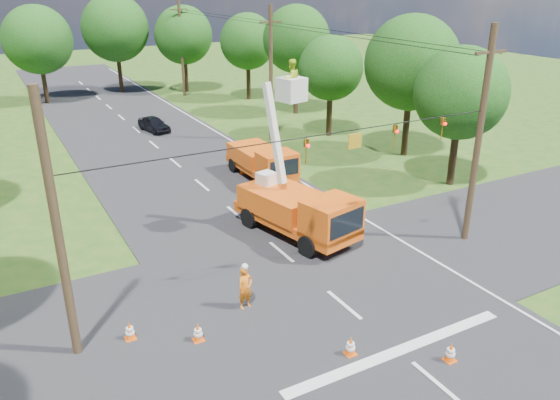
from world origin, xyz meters
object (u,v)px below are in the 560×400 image
tree_far_b (115,28)px  tree_far_c (183,35)px  traffic_cone_2 (272,216)px  traffic_cone_4 (198,332)px  ground_worker (245,288)px  traffic_cone_0 (351,346)px  bucket_truck (298,202)px  tree_far_a (38,40)px  distant_car (154,124)px  pole_right_far (181,47)px  pole_right_near (479,137)px  tree_right_e (248,42)px  tree_right_b (412,63)px  second_truck (263,161)px  traffic_cone_1 (451,352)px  traffic_cone_6 (242,169)px  tree_right_c (331,68)px  tree_right_a (461,93)px  pole_left (58,232)px  tree_right_d (296,39)px  traffic_cone_3 (271,195)px  pole_right_mid (271,74)px  traffic_cone_5 (130,331)px

tree_far_b → tree_far_c: size_ratio=1.12×
traffic_cone_2 → traffic_cone_4: (-6.90, -7.54, 0.00)m
ground_worker → traffic_cone_0: (1.84, -4.24, -0.52)m
bucket_truck → tree_far_a: 39.55m
distant_car → pole_right_far: pole_right_far is taller
pole_right_near → tree_right_e: bearing=81.4°
pole_right_far → tree_right_b: bearing=-76.9°
second_truck → traffic_cone_1: second_truck is taller
traffic_cone_6 → tree_right_e: size_ratio=0.08×
second_truck → tree_right_c: 12.24m
second_truck → tree_right_b: 12.37m
pole_right_near → traffic_cone_6: bearing=111.3°
traffic_cone_1 → tree_right_a: (12.35, 12.38, 5.20)m
pole_right_far → tree_right_c: 21.52m
tree_right_a → tree_right_b: (1.50, 6.00, 0.87)m
pole_right_far → tree_right_c: pole_right_far is taller
tree_right_c → tree_right_b: bearing=-75.6°
pole_left → tree_right_c: pole_left is taller
bucket_truck → traffic_cone_6: 9.77m
tree_right_a → tree_right_c: 13.01m
distant_car → tree_far_a: size_ratio=0.38×
pole_left → tree_right_a: size_ratio=1.09×
ground_worker → tree_right_d: tree_right_d is taller
tree_right_b → distant_car: bearing=132.7°
traffic_cone_3 → pole_right_mid: bearing=62.1°
traffic_cone_5 → tree_far_c: (17.26, 42.14, 5.70)m
traffic_cone_0 → traffic_cone_5: (-6.23, 4.40, 0.00)m
second_truck → traffic_cone_6: 1.83m
traffic_cone_3 → traffic_cone_6: size_ratio=1.00×
tree_far_b → tree_right_e: bearing=-42.8°
distant_car → traffic_cone_2: distant_car is taller
ground_worker → tree_right_b: tree_right_b is taller
distant_car → traffic_cone_1: (-0.10, -33.29, -0.26)m
traffic_cone_6 → tree_right_e: tree_right_e is taller
traffic_cone_3 → tree_right_b: (12.45, 3.23, 6.08)m
traffic_cone_1 → tree_right_e: 43.61m
pole_right_far → tree_right_d: (6.30, -13.00, 1.57)m
tree_right_b → pole_left: bearing=-153.9°
pole_left → tree_right_b: size_ratio=0.93×
pole_right_far → tree_far_a: bearing=167.5°
bucket_truck → traffic_cone_1: bucket_truck is taller
traffic_cone_2 → tree_right_c: bearing=46.9°
tree_right_e → tree_far_c: size_ratio=0.94×
traffic_cone_1 → tree_far_a: bearing=97.1°
traffic_cone_1 → traffic_cone_2: size_ratio=1.00×
bucket_truck → pole_right_mid: size_ratio=0.84×
traffic_cone_6 → tree_right_c: bearing=27.2°
ground_worker → pole_left: size_ratio=0.20×
pole_right_far → pole_right_mid: bearing=-90.0°
bucket_truck → tree_right_c: size_ratio=1.07×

